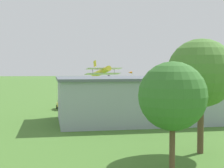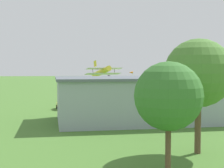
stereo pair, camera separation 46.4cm
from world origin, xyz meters
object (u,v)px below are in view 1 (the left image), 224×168
object	(u,v)px
person_at_fence_line	(168,103)
tree_at_field_edge	(201,73)
car_orange	(187,104)
tree_behind_hangar_left	(173,96)
biplane	(102,72)
hangar	(146,99)
person_near_hangar_door	(120,102)
person_crossing_taxiway	(148,104)
car_yellow	(63,105)
person_by_parked_cars	(128,102)
car_silver	(101,104)
windsock	(130,74)
person_watching_takeoff	(150,103)

from	to	relation	value
person_at_fence_line	tree_at_field_edge	size ratio (longest dim) A/B	0.16
car_orange	tree_behind_hangar_left	world-z (taller)	tree_behind_hangar_left
biplane	tree_at_field_edge	distance (m)	43.73
hangar	person_near_hangar_door	distance (m)	19.10
biplane	person_crossing_taxiway	distance (m)	13.70
car_yellow	person_crossing_taxiway	size ratio (longest dim) A/B	2.96
car_yellow	biplane	bearing A→B (deg)	-128.88
person_at_fence_line	person_crossing_taxiway	xyz separation A→B (m)	(3.91, 0.69, -0.06)
car_yellow	tree_behind_hangar_left	bearing A→B (deg)	102.12
car_orange	person_by_parked_cars	distance (m)	11.26
car_silver	person_by_parked_cars	xyz separation A→B (m)	(-5.48, -2.71, 0.02)
biplane	car_silver	xyz separation A→B (m)	(1.18, 9.89, -5.71)
hangar	windsock	size ratio (longest dim) A/B	4.07
hangar	biplane	bearing A→B (deg)	-81.16
person_at_fence_line	tree_behind_hangar_left	xyz separation A→B (m)	(11.34, 40.19, 4.80)
hangar	biplane	size ratio (longest dim) A/B	3.12
person_by_parked_cars	tree_behind_hangar_left	distance (m)	42.42
person_near_hangar_door	tree_behind_hangar_left	xyz separation A→B (m)	(2.59, 43.19, 4.81)
person_watching_takeoff	windsock	world-z (taller)	windsock
person_crossing_taxiway	person_near_hangar_door	distance (m)	6.09
biplane	person_watching_takeoff	size ratio (longest dim) A/B	5.05
tree_behind_hangar_left	tree_at_field_edge	bearing A→B (deg)	-127.22
hangar	person_by_parked_cars	distance (m)	17.86
car_orange	person_near_hangar_door	distance (m)	13.02
biplane	person_crossing_taxiway	size ratio (longest dim) A/B	5.36
person_near_hangar_door	windsock	size ratio (longest dim) A/B	0.26
car_orange	car_yellow	xyz separation A→B (m)	(22.71, -1.65, 0.04)
hangar	tree_behind_hangar_left	world-z (taller)	tree_behind_hangar_left
person_at_fence_line	person_watching_takeoff	xyz separation A→B (m)	(3.34, -0.65, -0.01)
person_by_parked_cars	tree_behind_hangar_left	xyz separation A→B (m)	(3.96, 41.97, 4.74)
tree_at_field_edge	person_near_hangar_door	bearing A→B (deg)	-87.36
car_orange	tree_at_field_edge	world-z (taller)	tree_at_field_edge
hangar	tree_at_field_edge	distance (m)	19.02
car_silver	windsock	distance (m)	37.26
car_orange	tree_behind_hangar_left	distance (m)	40.43
car_yellow	person_at_fence_line	world-z (taller)	person_at_fence_line
person_at_fence_line	person_crossing_taxiway	bearing A→B (deg)	9.95
person_crossing_taxiway	car_orange	bearing A→B (deg)	163.79
person_watching_takeoff	tree_at_field_edge	distance (m)	35.91
tree_at_field_edge	biplane	bearing A→B (deg)	-83.87
car_silver	tree_behind_hangar_left	distance (m)	39.58
car_orange	person_near_hangar_door	xyz separation A→B (m)	(11.71, -5.68, 0.01)
person_at_fence_line	person_by_parked_cars	size ratio (longest dim) A/B	0.94
car_silver	windsock	bearing A→B (deg)	-108.51
person_by_parked_cars	car_yellow	bearing A→B (deg)	12.79
hangar	person_crossing_taxiway	xyz separation A→B (m)	(-3.91, -15.25, -2.36)
biplane	person_at_fence_line	distance (m)	15.82
hangar	person_crossing_taxiway	size ratio (longest dim) A/B	16.74
car_silver	person_crossing_taxiway	xyz separation A→B (m)	(-8.96, -0.24, -0.11)
car_silver	car_yellow	distance (m)	6.89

